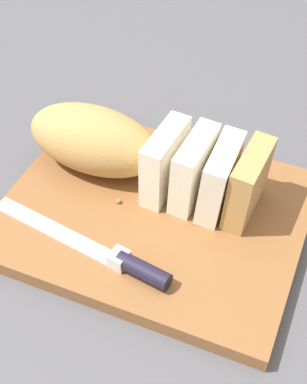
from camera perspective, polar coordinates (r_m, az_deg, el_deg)
ground_plane at (r=0.71m, az=0.00°, el=-2.87°), size 3.00×3.00×0.00m
cutting_board at (r=0.71m, az=0.00°, el=-2.31°), size 0.39×0.32×0.02m
bread_loaf at (r=0.71m, az=-1.99°, el=4.16°), size 0.33×0.11×0.09m
bread_knife at (r=0.64m, az=-3.76°, el=-6.88°), size 0.25×0.07×0.02m
crumb_near_knife at (r=0.71m, az=0.92°, el=-0.16°), size 0.01×0.01×0.01m
crumb_near_loaf at (r=0.70m, az=-3.63°, el=-0.95°), size 0.01×0.01×0.01m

